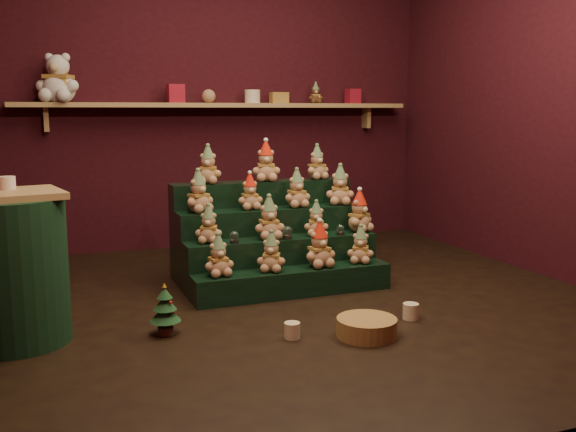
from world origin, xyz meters
name	(u,v)px	position (x,y,z in m)	size (l,w,h in m)	color
ground	(301,301)	(0.00, 0.00, 0.00)	(4.00, 4.00, 0.00)	black
back_wall	(217,94)	(0.00, 2.05, 1.40)	(4.00, 0.10, 2.80)	black
front_wall	(532,67)	(0.00, -2.05, 1.40)	(4.00, 0.10, 2.80)	black
right_wall	(555,91)	(2.05, 0.00, 1.40)	(0.10, 4.00, 2.80)	black
back_shelf	(223,106)	(0.00, 1.87, 1.29)	(3.60, 0.26, 0.24)	tan
riser_tier_front	(293,282)	(0.01, 0.15, 0.09)	(1.40, 0.22, 0.18)	black
riser_tier_midfront	(282,262)	(0.01, 0.37, 0.18)	(1.40, 0.22, 0.36)	black
riser_tier_midback	(272,244)	(0.01, 0.59, 0.27)	(1.40, 0.22, 0.54)	black
riser_tier_back	(262,227)	(0.01, 0.81, 0.36)	(1.40, 0.22, 0.72)	black
teddy_0	(218,255)	(-0.52, 0.17, 0.32)	(0.20, 0.18, 0.28)	tan
teddy_1	(271,252)	(-0.15, 0.16, 0.31)	(0.19, 0.17, 0.27)	tan
teddy_2	(319,245)	(0.20, 0.16, 0.34)	(0.22, 0.20, 0.31)	tan
teddy_3	(361,244)	(0.53, 0.16, 0.31)	(0.19, 0.17, 0.26)	tan
teddy_4	(209,224)	(-0.52, 0.39, 0.49)	(0.18, 0.17, 0.26)	tan
teddy_5	(269,218)	(-0.09, 0.37, 0.51)	(0.21, 0.19, 0.30)	tan
teddy_6	(316,219)	(0.27, 0.36, 0.48)	(0.18, 0.16, 0.25)	tan
teddy_7	(359,211)	(0.63, 0.38, 0.51)	(0.22, 0.20, 0.31)	tan
teddy_8	(198,191)	(-0.54, 0.61, 0.69)	(0.21, 0.19, 0.30)	tan
teddy_9	(250,192)	(-0.15, 0.61, 0.67)	(0.18, 0.17, 0.26)	tan
teddy_10	(297,188)	(0.21, 0.58, 0.68)	(0.20, 0.18, 0.28)	tan
teddy_11	(340,185)	(0.57, 0.59, 0.69)	(0.21, 0.19, 0.30)	tan
teddy_12	(208,165)	(-0.41, 0.80, 0.86)	(0.20, 0.18, 0.28)	tan
teddy_13	(266,162)	(0.04, 0.80, 0.87)	(0.21, 0.19, 0.30)	tan
teddy_14	(317,162)	(0.46, 0.79, 0.85)	(0.19, 0.17, 0.26)	tan
snow_globe_a	(234,237)	(-0.36, 0.31, 0.40)	(0.06, 0.06, 0.08)	black
snow_globe_b	(287,233)	(0.03, 0.31, 0.41)	(0.07, 0.07, 0.09)	black
snow_globe_c	(340,230)	(0.44, 0.31, 0.40)	(0.06, 0.06, 0.08)	black
side_table	(12,269)	(-1.74, -0.15, 0.41)	(0.62, 0.58, 0.83)	tan
table_ornament	(7,183)	(-1.74, -0.05, 0.87)	(0.09, 0.09, 0.07)	beige
mini_christmas_tree	(165,309)	(-0.96, -0.32, 0.15)	(0.18, 0.18, 0.30)	#482519
mug_left	(292,330)	(-0.31, -0.64, 0.04)	(0.09, 0.09, 0.09)	beige
mug_right	(411,311)	(0.48, -0.59, 0.05)	(0.10, 0.10, 0.10)	beige
wicker_basket	(367,327)	(0.09, -0.76, 0.05)	(0.34, 0.34, 0.11)	olive
white_bear	(58,71)	(-1.39, 1.84, 1.57)	(0.35, 0.32, 0.49)	silver
brown_bear	(316,93)	(0.90, 1.84, 1.42)	(0.14, 0.12, 0.19)	#4E301A
gift_tin_red_a	(176,94)	(-0.43, 1.85, 1.40)	(0.14, 0.14, 0.16)	#A91A2F
gift_tin_cream	(252,96)	(0.28, 1.85, 1.38)	(0.14, 0.14, 0.12)	beige
gift_tin_red_b	(353,96)	(1.30, 1.85, 1.39)	(0.12, 0.12, 0.14)	#A91A2F
shelf_plush_ball	(209,96)	(-0.13, 1.85, 1.38)	(0.12, 0.12, 0.12)	tan
scarf_gift_box	(279,98)	(0.54, 1.85, 1.37)	(0.16, 0.10, 0.10)	orange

